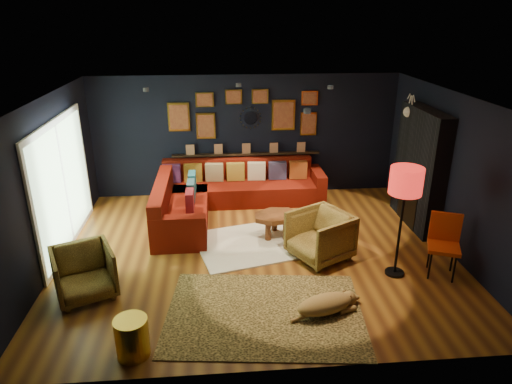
{
  "coord_description": "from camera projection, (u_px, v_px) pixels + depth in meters",
  "views": [
    {
      "loc": [
        -0.61,
        -6.79,
        3.81
      ],
      "look_at": [
        0.01,
        0.3,
        0.98
      ],
      "focal_mm": 32.0,
      "sensor_mm": 36.0,
      "label": 1
    }
  ],
  "objects": [
    {
      "name": "floor",
      "position": [
        257.0,
        252.0,
        7.75
      ],
      "size": [
        6.5,
        6.5,
        0.0
      ],
      "primitive_type": "plane",
      "color": "#965C1E",
      "rests_on": "ground"
    },
    {
      "name": "room_walls",
      "position": [
        257.0,
        163.0,
        7.16
      ],
      "size": [
        6.5,
        6.5,
        6.5
      ],
      "color": "black",
      "rests_on": "ground"
    },
    {
      "name": "sectional",
      "position": [
        219.0,
        195.0,
        9.25
      ],
      "size": [
        3.41,
        2.69,
        0.86
      ],
      "color": "maroon",
      "rests_on": "ground"
    },
    {
      "name": "ledge",
      "position": [
        246.0,
        154.0,
        9.89
      ],
      "size": [
        3.2,
        0.12,
        0.04
      ],
      "primitive_type": "cube",
      "color": "black",
      "rests_on": "room_walls"
    },
    {
      "name": "gallery_wall",
      "position": [
        245.0,
        113.0,
        9.59
      ],
      "size": [
        3.15,
        0.04,
        1.02
      ],
      "color": "gold",
      "rests_on": "room_walls"
    },
    {
      "name": "sunburst_mirror",
      "position": [
        251.0,
        118.0,
        9.64
      ],
      "size": [
        0.47,
        0.16,
        0.47
      ],
      "color": "silver",
      "rests_on": "room_walls"
    },
    {
      "name": "fireplace",
      "position": [
        419.0,
        172.0,
        8.45
      ],
      "size": [
        0.31,
        1.6,
        2.2
      ],
      "color": "black",
      "rests_on": "ground"
    },
    {
      "name": "deer_head",
      "position": [
        417.0,
        112.0,
        8.54
      ],
      "size": [
        0.5,
        0.28,
        0.45
      ],
      "color": "white",
      "rests_on": "fireplace"
    },
    {
      "name": "sliding_door",
      "position": [
        63.0,
        185.0,
        7.63
      ],
      "size": [
        0.06,
        2.8,
        2.2
      ],
      "color": "white",
      "rests_on": "ground"
    },
    {
      "name": "ceiling_spots",
      "position": [
        253.0,
        92.0,
        7.54
      ],
      "size": [
        3.3,
        2.5,
        0.06
      ],
      "color": "black",
      "rests_on": "room_walls"
    },
    {
      "name": "shag_rug",
      "position": [
        258.0,
        243.0,
        8.02
      ],
      "size": [
        2.4,
        1.99,
        0.03
      ],
      "primitive_type": "cube",
      "rotation": [
        0.0,
        0.0,
        0.25
      ],
      "color": "silver",
      "rests_on": "ground"
    },
    {
      "name": "leopard_rug",
      "position": [
        265.0,
        313.0,
        6.17
      ],
      "size": [
        2.82,
        2.16,
        0.02
      ],
      "primitive_type": "cube",
      "rotation": [
        0.0,
        0.0,
        -0.11
      ],
      "color": "tan",
      "rests_on": "ground"
    },
    {
      "name": "coffee_table",
      "position": [
        276.0,
        218.0,
        8.13
      ],
      "size": [
        0.97,
        0.82,
        0.42
      ],
      "rotation": [
        0.0,
        0.0,
        0.24
      ],
      "color": "brown",
      "rests_on": "shag_rug"
    },
    {
      "name": "pouf",
      "position": [
        184.0,
        216.0,
        8.63
      ],
      "size": [
        0.52,
        0.52,
        0.34
      ],
      "primitive_type": "cylinder",
      "color": "maroon",
      "rests_on": "shag_rug"
    },
    {
      "name": "armchair_left",
      "position": [
        84.0,
        271.0,
        6.42
      ],
      "size": [
        1.02,
        0.99,
        0.81
      ],
      "primitive_type": "imported",
      "rotation": [
        0.0,
        0.0,
        0.42
      ],
      "color": "gold",
      "rests_on": "ground"
    },
    {
      "name": "armchair_right",
      "position": [
        320.0,
        234.0,
        7.4
      ],
      "size": [
        1.12,
        1.14,
        0.88
      ],
      "primitive_type": "imported",
      "rotation": [
        0.0,
        0.0,
        -1.06
      ],
      "color": "gold",
      "rests_on": "ground"
    },
    {
      "name": "gold_stool",
      "position": [
        132.0,
        337.0,
        5.34
      ],
      "size": [
        0.4,
        0.4,
        0.5
      ],
      "primitive_type": "cylinder",
      "color": "gold",
      "rests_on": "ground"
    },
    {
      "name": "orange_chair",
      "position": [
        444.0,
        239.0,
        6.94
      ],
      "size": [
        0.6,
        0.6,
        0.97
      ],
      "rotation": [
        0.0,
        0.0,
        -0.39
      ],
      "color": "black",
      "rests_on": "ground"
    },
    {
      "name": "floor_lamp",
      "position": [
        406.0,
        185.0,
        6.56
      ],
      "size": [
        0.48,
        0.48,
        1.74
      ],
      "color": "black",
      "rests_on": "ground"
    },
    {
      "name": "dog",
      "position": [
        325.0,
        301.0,
        6.11
      ],
      "size": [
        1.22,
        0.85,
        0.35
      ],
      "primitive_type": null,
      "rotation": [
        0.0,
        0.0,
        0.3
      ],
      "color": "#A67C47",
      "rests_on": "leopard_rug"
    }
  ]
}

